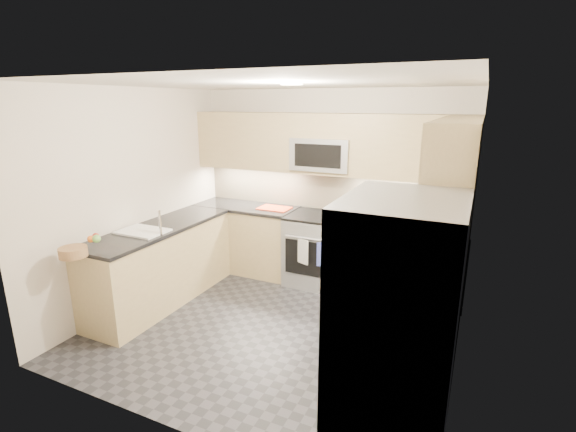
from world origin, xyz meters
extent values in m
cube|color=black|center=(0.00, 0.00, 0.00)|extent=(3.60, 3.20, 0.00)
cube|color=beige|center=(0.00, 0.00, 2.50)|extent=(3.60, 3.20, 0.02)
cube|color=beige|center=(0.00, 1.60, 1.25)|extent=(3.60, 0.02, 2.50)
cube|color=beige|center=(0.00, -1.60, 1.25)|extent=(3.60, 0.02, 2.50)
cube|color=beige|center=(-1.80, 0.00, 1.25)|extent=(0.02, 3.20, 2.50)
cube|color=beige|center=(1.80, 0.00, 1.25)|extent=(0.02, 3.20, 2.50)
cube|color=tan|center=(-1.09, 1.30, 0.45)|extent=(1.42, 0.60, 0.90)
cube|color=tan|center=(1.09, 1.30, 0.45)|extent=(1.42, 0.60, 0.90)
cube|color=tan|center=(1.50, 0.15, 0.45)|extent=(0.60, 1.70, 0.90)
cube|color=tan|center=(-1.50, 0.00, 0.45)|extent=(0.60, 2.00, 0.90)
cube|color=black|center=(-1.09, 1.30, 0.92)|extent=(1.42, 0.63, 0.04)
cube|color=black|center=(1.09, 1.30, 0.92)|extent=(1.42, 0.63, 0.04)
cube|color=black|center=(1.50, 0.15, 0.92)|extent=(0.63, 1.70, 0.04)
cube|color=black|center=(-1.50, 0.00, 0.92)|extent=(0.63, 2.00, 0.04)
cube|color=tan|center=(0.00, 1.43, 1.83)|extent=(3.60, 0.35, 0.75)
cube|color=tan|center=(1.62, 0.28, 1.83)|extent=(0.35, 1.95, 0.75)
cube|color=tan|center=(0.00, 1.60, 1.20)|extent=(3.60, 0.01, 0.51)
cube|color=tan|center=(1.80, 0.45, 1.20)|extent=(0.01, 2.30, 0.51)
cube|color=#94979B|center=(0.00, 1.28, 0.46)|extent=(0.76, 0.65, 0.91)
cube|color=black|center=(0.00, 1.28, 0.92)|extent=(0.76, 0.65, 0.03)
cube|color=black|center=(0.00, 0.95, 0.45)|extent=(0.62, 0.02, 0.45)
cylinder|color=#B2B5BA|center=(0.00, 0.93, 0.72)|extent=(0.60, 0.02, 0.02)
cube|color=#9FA2A6|center=(0.00, 1.40, 1.70)|extent=(0.76, 0.40, 0.40)
cube|color=black|center=(0.00, 1.20, 1.70)|extent=(0.60, 0.01, 0.28)
cube|color=#9FA2A7|center=(1.45, -1.15, 0.90)|extent=(0.70, 0.90, 1.80)
cylinder|color=#B2B5BA|center=(1.08, -1.33, 0.95)|extent=(0.02, 0.02, 1.20)
cylinder|color=#B2B5BA|center=(1.08, -0.97, 0.95)|extent=(0.02, 0.02, 1.20)
cube|color=white|center=(-1.50, -0.25, 0.88)|extent=(0.52, 0.38, 0.16)
cylinder|color=silver|center=(-1.24, -0.25, 1.08)|extent=(0.03, 0.03, 0.28)
cylinder|color=#5DA345|center=(1.45, 1.20, 1.03)|extent=(0.41, 0.41, 0.18)
cube|color=#F03C16|center=(-0.65, 1.31, 0.95)|extent=(0.42, 0.30, 0.01)
cylinder|color=#976E46|center=(-1.53, -1.10, 0.99)|extent=(0.28, 0.28, 0.09)
sphere|color=#A11C12|center=(-1.55, -0.82, 1.05)|extent=(0.06, 0.06, 0.06)
sphere|color=#6CB24C|center=(-1.48, -0.87, 1.05)|extent=(0.08, 0.08, 0.08)
cube|color=silver|center=(-0.06, 0.91, 0.55)|extent=(0.16, 0.07, 0.32)
cube|color=#374397|center=(0.21, 0.91, 0.55)|extent=(0.16, 0.04, 0.30)
sphere|color=orange|center=(-1.52, -0.90, 1.05)|extent=(0.07, 0.07, 0.07)
camera|label=1|loc=(1.82, -3.56, 2.33)|focal=26.00mm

